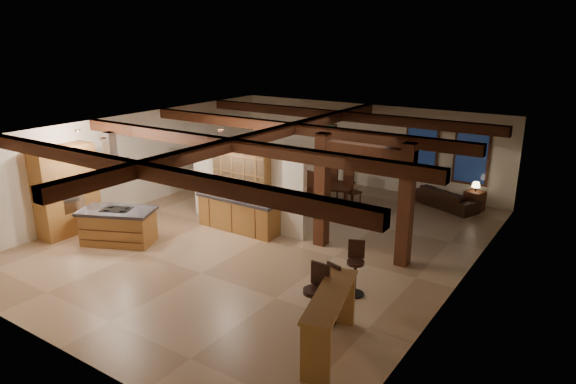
{
  "coord_description": "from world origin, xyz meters",
  "views": [
    {
      "loc": [
        7.51,
        -10.16,
        5.17
      ],
      "look_at": [
        0.37,
        0.5,
        1.23
      ],
      "focal_mm": 32.0,
      "sensor_mm": 36.0,
      "label": 1
    }
  ],
  "objects_px": {
    "kitchen_island": "(118,226)",
    "dining_table": "(321,194)",
    "bar_counter": "(330,312)",
    "sofa": "(447,198)"
  },
  "relations": [
    {
      "from": "sofa",
      "to": "bar_counter",
      "type": "relative_size",
      "value": 0.96
    },
    {
      "from": "kitchen_island",
      "to": "bar_counter",
      "type": "bearing_deg",
      "value": -9.23
    },
    {
      "from": "dining_table",
      "to": "bar_counter",
      "type": "height_order",
      "value": "bar_counter"
    },
    {
      "from": "kitchen_island",
      "to": "bar_counter",
      "type": "distance_m",
      "value": 6.95
    },
    {
      "from": "kitchen_island",
      "to": "sofa",
      "type": "distance_m",
      "value": 9.76
    },
    {
      "from": "bar_counter",
      "to": "sofa",
      "type": "bearing_deg",
      "value": 94.68
    },
    {
      "from": "kitchen_island",
      "to": "dining_table",
      "type": "distance_m",
      "value": 6.26
    },
    {
      "from": "sofa",
      "to": "bar_counter",
      "type": "xyz_separation_m",
      "value": [
        0.71,
        -8.69,
        0.43
      ]
    },
    {
      "from": "bar_counter",
      "to": "dining_table",
      "type": "bearing_deg",
      "value": 121.26
    },
    {
      "from": "bar_counter",
      "to": "kitchen_island",
      "type": "bearing_deg",
      "value": 170.77
    }
  ]
}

